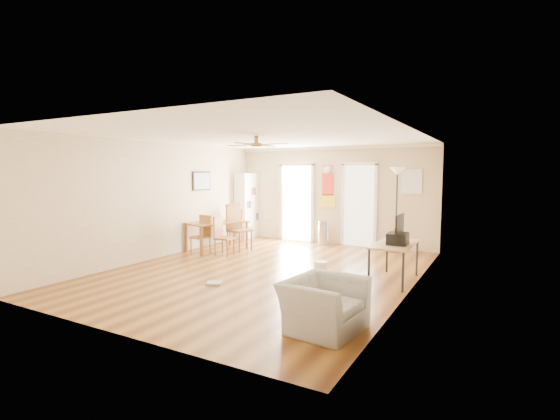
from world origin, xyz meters
The scene contains 29 objects.
floor centered at (0.00, 0.00, 0.00)m, with size 7.00×7.00×0.00m, color brown.
ceiling centered at (0.00, 0.00, 2.60)m, with size 5.50×7.00×0.00m, color silver, non-canonical shape.
wall_back centered at (0.00, 3.50, 1.30)m, with size 5.50×0.04×2.60m, color beige, non-canonical shape.
wall_front centered at (0.00, -3.50, 1.30)m, with size 5.50×0.04×2.60m, color beige, non-canonical shape.
wall_left centered at (-2.75, 0.00, 1.30)m, with size 0.04×7.00×2.60m, color beige, non-canonical shape.
wall_right centered at (2.75, 0.00, 1.30)m, with size 0.04×7.00×2.60m, color beige, non-canonical shape.
crown_molding centered at (0.00, 0.00, 2.56)m, with size 5.50×7.00×0.08m, color white, non-canonical shape.
kitchen_doorway centered at (-1.05, 3.48, 1.05)m, with size 0.90×0.10×2.10m, color white, non-canonical shape.
bathroom_doorway centered at (0.75, 3.48, 1.05)m, with size 0.80×0.10×2.10m, color white, non-canonical shape.
wall_decal centered at (-0.13, 3.48, 1.55)m, with size 0.46×0.03×1.10m, color red.
ac_grille centered at (2.05, 3.47, 1.70)m, with size 0.50×0.04×0.60m, color white.
framed_poster centered at (-2.73, 1.40, 1.70)m, with size 0.04×0.66×0.48m, color black.
ceiling_fan centered at (0.00, -0.30, 2.43)m, with size 1.24×1.24×0.20m, color #593819, non-canonical shape.
bookshelf centered at (-2.54, 3.23, 0.95)m, with size 0.38×0.85×1.89m, color white, non-canonical shape.
dining_table centered at (-2.15, 1.26, 0.35)m, with size 0.85×1.42×0.71m, color brown, non-canonical shape.
dining_chair_right_a centered at (-1.60, 1.44, 0.57)m, with size 0.47×0.47×1.14m, color #9C6A32, non-canonical shape.
dining_chair_right_b centered at (-1.60, 0.83, 0.45)m, with size 0.37×0.37×0.90m, color #956030, non-canonical shape.
dining_chair_near centered at (-2.18, 0.67, 0.45)m, with size 0.37×0.37×0.90m, color #AB7837, non-canonical shape.
dining_chair_far centered at (-2.21, 2.50, 0.46)m, with size 0.38×0.38×0.91m, color #956030, non-canonical shape.
trash_can centered at (-0.10, 3.17, 0.32)m, with size 0.30×0.30×0.65m, color #B4B5B7.
torchiere_lamp centered at (1.77, 3.20, 1.02)m, with size 0.39×0.39×2.04m, color black, non-canonical shape.
computer_desk centered at (2.38, 0.47, 0.34)m, with size 0.64×1.28×0.68m, color tan, non-canonical shape.
imac centered at (2.47, 0.41, 0.94)m, with size 0.08×0.56×0.52m, color black, non-canonical shape.
keyboard centered at (2.20, 0.83, 0.69)m, with size 0.13×0.39×0.01m, color white.
printer centered at (2.45, 0.38, 0.78)m, with size 0.33×0.39×0.20m, color black.
orange_bottle centered at (2.30, 0.82, 0.79)m, with size 0.07×0.07×0.22m, color red.
wastebasket_a centered at (1.10, 0.18, 0.14)m, with size 0.24×0.24×0.27m, color white.
floor_cloth centered at (-0.29, -1.23, 0.02)m, with size 0.26×0.20×0.04m, color #979792.
armchair centered at (2.15, -2.18, 0.31)m, with size 0.97×0.85×0.63m, color #9E9D99.
Camera 1 is at (4.01, -6.65, 1.94)m, focal length 25.93 mm.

